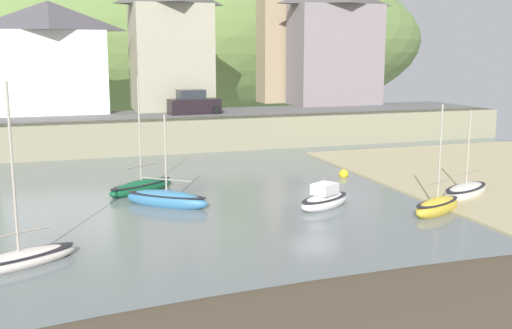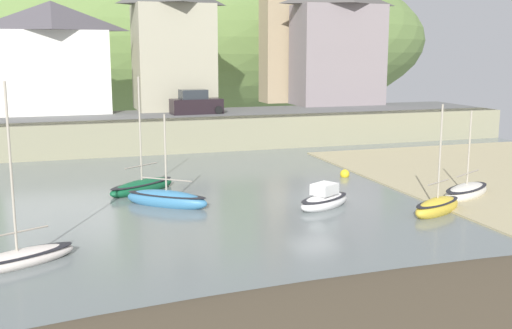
{
  "view_description": "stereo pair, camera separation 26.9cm",
  "coord_description": "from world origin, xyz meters",
  "views": [
    {
      "loc": [
        -12.51,
        -28.26,
        7.49
      ],
      "look_at": [
        -2.93,
        0.59,
        1.85
      ],
      "focal_mm": 43.55,
      "sensor_mm": 36.0,
      "label": 1
    },
    {
      "loc": [
        -12.25,
        -28.34,
        7.49
      ],
      "look_at": [
        -2.93,
        0.59,
        1.85
      ],
      "focal_mm": 43.55,
      "sensor_mm": 36.0,
      "label": 2
    }
  ],
  "objects": [
    {
      "name": "ground",
      "position": [
        1.4,
        -9.56,
        0.16
      ],
      "size": [
        48.0,
        41.0,
        0.61
      ],
      "color": "slate"
    },
    {
      "name": "quay_seawall",
      "position": [
        0.0,
        17.5,
        1.36
      ],
      "size": [
        48.0,
        9.4,
        2.4
      ],
      "color": "gray",
      "rests_on": "ground"
    },
    {
      "name": "hillside_backdrop",
      "position": [
        -0.71,
        55.2,
        8.8
      ],
      "size": [
        80.0,
        44.0,
        25.14
      ],
      "color": "olive",
      "rests_on": "ground"
    },
    {
      "name": "waterfront_building_left",
      "position": [
        -12.26,
        25.2,
        6.94
      ],
      "size": [
        8.82,
        5.95,
        8.94
      ],
      "color": "white",
      "rests_on": "ground"
    },
    {
      "name": "waterfront_building_centre",
      "position": [
        -2.47,
        25.2,
        8.02
      ],
      "size": [
        6.75,
        5.99,
        11.06
      ],
      "color": "#A6A086",
      "rests_on": "ground"
    },
    {
      "name": "waterfront_building_right",
      "position": [
        12.99,
        25.2,
        8.06
      ],
      "size": [
        8.38,
        4.68,
        11.14
      ],
      "color": "gray",
      "rests_on": "ground"
    },
    {
      "name": "church_with_spire",
      "position": [
        8.4,
        29.2,
        10.47
      ],
      "size": [
        3.0,
        3.0,
        15.7
      ],
      "color": "tan",
      "rests_on": "ground"
    },
    {
      "name": "rowboat_small_beached",
      "position": [
        7.62,
        -2.03,
        0.29
      ],
      "size": [
        4.06,
        3.1,
        4.68
      ],
      "rotation": [
        0.0,
        0.0,
        0.51
      ],
      "color": "silver",
      "rests_on": "ground"
    },
    {
      "name": "motorboat_with_cabin",
      "position": [
        4.33,
        -4.33,
        0.32
      ],
      "size": [
        3.52,
        2.47,
        5.29
      ],
      "rotation": [
        0.0,
        0.0,
        0.46
      ],
      "color": "gold",
      "rests_on": "ground"
    },
    {
      "name": "sailboat_nearest_shore",
      "position": [
        -0.17,
        -1.59,
        0.33
      ],
      "size": [
        3.54,
        2.83,
        1.33
      ],
      "rotation": [
        0.0,
        0.0,
        0.54
      ],
      "color": "white",
      "rests_on": "ground"
    },
    {
      "name": "sailboat_blue_trim",
      "position": [
        -13.86,
        -5.88,
        0.26
      ],
      "size": [
        4.34,
        2.98,
        6.61
      ],
      "rotation": [
        0.0,
        0.0,
        0.46
      ],
      "color": "silver",
      "rests_on": "ground"
    },
    {
      "name": "sailboat_far_left",
      "position": [
        -8.13,
        4.42,
        0.29
      ],
      "size": [
        4.21,
        3.47,
        6.3
      ],
      "rotation": [
        0.0,
        0.0,
        0.62
      ],
      "color": "#125832",
      "rests_on": "ground"
    },
    {
      "name": "sailboat_tall_mast",
      "position": [
        -7.39,
        0.97,
        0.32
      ],
      "size": [
        4.08,
        3.62,
        4.7
      ],
      "rotation": [
        0.0,
        0.0,
        -0.68
      ],
      "color": "teal",
      "rests_on": "ground"
    },
    {
      "name": "parked_car_near_slipway",
      "position": [
        -1.56,
        20.7,
        3.2
      ],
      "size": [
        4.2,
        1.96,
        1.95
      ],
      "rotation": [
        0.0,
        0.0,
        0.06
      ],
      "color": "black",
      "rests_on": "ground"
    },
    {
      "name": "mooring_buoy",
      "position": [
        3.94,
        4.62,
        0.17
      ],
      "size": [
        0.57,
        0.57,
        0.57
      ],
      "color": "yellow",
      "rests_on": "ground"
    }
  ]
}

